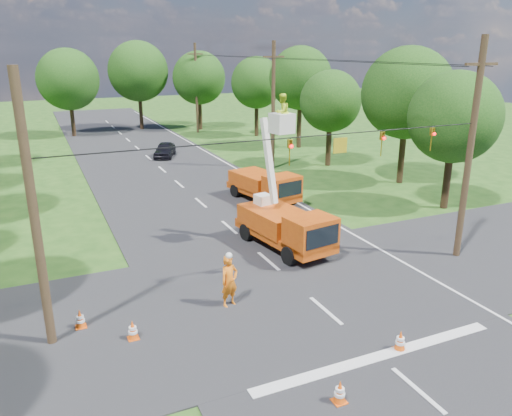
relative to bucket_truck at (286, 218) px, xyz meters
name	(u,v)px	position (x,y,z in m)	size (l,w,h in m)	color
ground	(179,185)	(-1.46, 13.86, -1.59)	(140.00, 140.00, 0.00)	#204715
road_main	(179,185)	(-1.46, 13.86, -1.59)	(12.00, 100.00, 0.06)	black
road_cross	(300,289)	(-1.46, -4.14, -1.59)	(56.00, 10.00, 0.07)	black
stop_bar	(379,357)	(-1.46, -9.34, -1.59)	(9.00, 0.45, 0.02)	silver
edge_line	(250,177)	(4.14, 13.86, -1.59)	(0.12, 90.00, 0.02)	silver
bucket_truck	(286,218)	(0.00, 0.00, 0.00)	(3.02, 6.05, 7.48)	#C24E0D
second_truck	(265,185)	(2.44, 7.55, -0.51)	(3.08, 5.81, 2.07)	#C24E0D
ground_worker	(229,281)	(-4.58, -4.22, -0.56)	(0.75, 0.49, 2.06)	orange
distant_car	(165,150)	(0.02, 23.71, -0.93)	(1.57, 3.90, 1.33)	black
traffic_cone_0	(340,392)	(-3.80, -10.63, -1.23)	(0.38, 0.38, 0.71)	#E6500C
traffic_cone_1	(400,341)	(-0.59, -9.28, -1.23)	(0.38, 0.38, 0.71)	#E6500C
traffic_cone_2	(273,239)	(-0.38, 0.59, -1.23)	(0.38, 0.38, 0.71)	#E6500C
traffic_cone_3	(264,218)	(0.58, 3.66, -1.23)	(0.38, 0.38, 0.71)	#E6500C
traffic_cone_4	(133,330)	(-8.43, -5.06, -1.23)	(0.38, 0.38, 0.71)	#E6500C
traffic_cone_5	(80,319)	(-9.98, -3.56, -1.23)	(0.38, 0.38, 0.71)	#E6500C
pole_right_near	(470,150)	(7.04, -4.14, 3.51)	(1.80, 0.30, 10.00)	#4C3823
pole_right_mid	(273,105)	(7.04, 15.86, 3.51)	(1.80, 0.30, 10.00)	#4C3823
pole_right_far	(196,88)	(7.04, 35.86, 3.51)	(1.80, 0.30, 10.00)	#4C3823
pole_left	(34,216)	(-10.96, -4.14, 2.91)	(0.30, 0.30, 9.00)	#4C3823
signal_span	(354,143)	(0.77, -4.15, 4.29)	(18.00, 0.29, 1.07)	black
tree_right_a	(454,117)	(12.04, 1.86, 3.97)	(5.40, 5.40, 8.28)	#382616
tree_right_b	(407,93)	(13.54, 7.86, 4.84)	(6.40, 6.40, 9.65)	#382616
tree_right_c	(331,101)	(11.74, 14.86, 3.72)	(5.00, 5.00, 7.83)	#382616
tree_right_d	(300,78)	(13.34, 22.86, 5.09)	(6.00, 6.00, 9.70)	#382616
tree_right_e	(257,83)	(12.34, 30.86, 4.22)	(5.60, 5.60, 8.63)	#382616
tree_far_a	(68,79)	(-6.46, 38.86, 4.60)	(6.60, 6.60, 9.50)	#382616
tree_far_b	(138,71)	(1.54, 40.86, 5.22)	(7.00, 7.00, 10.32)	#382616
tree_far_c	(199,78)	(8.04, 37.86, 4.47)	(6.20, 6.20, 9.18)	#382616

